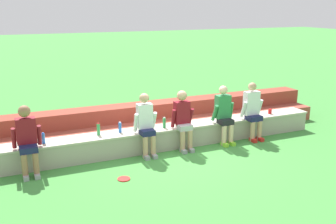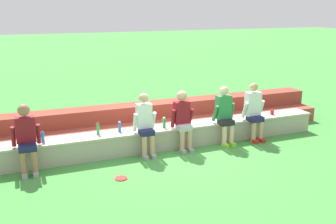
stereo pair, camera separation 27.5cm
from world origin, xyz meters
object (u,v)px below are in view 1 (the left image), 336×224
at_px(water_bottle_center_gap, 98,129).
at_px(water_bottle_near_right, 43,138).
at_px(water_bottle_near_left, 120,127).
at_px(frisbee, 124,179).
at_px(person_far_left, 27,138).
at_px(water_bottle_mid_left, 164,123).
at_px(person_far_right, 253,110).
at_px(person_right_of_center, 224,113).
at_px(person_center, 183,118).
at_px(plastic_cup_left_end, 270,111).
at_px(person_left_of_center, 146,123).

xyz_separation_m(water_bottle_center_gap, water_bottle_near_right, (-1.14, -0.07, -0.02)).
height_order(water_bottle_center_gap, water_bottle_near_right, water_bottle_center_gap).
height_order(water_bottle_near_left, frisbee, water_bottle_near_left).
relative_size(water_bottle_near_left, water_bottle_near_right, 1.05).
bearing_deg(water_bottle_near_right, person_far_left, -141.94).
relative_size(water_bottle_mid_left, water_bottle_center_gap, 0.92).
bearing_deg(water_bottle_center_gap, person_far_right, -4.81).
relative_size(person_right_of_center, water_bottle_mid_left, 5.52).
bearing_deg(person_far_left, water_bottle_mid_left, 4.59).
height_order(person_center, water_bottle_near_right, person_center).
relative_size(water_bottle_near_right, frisbee, 0.93).
distance_m(person_center, person_far_right, 1.86).
bearing_deg(water_bottle_mid_left, water_bottle_near_right, 179.73).
bearing_deg(person_far_left, person_right_of_center, 0.29).
height_order(water_bottle_mid_left, frisbee, water_bottle_mid_left).
relative_size(water_bottle_mid_left, water_bottle_near_right, 1.10).
bearing_deg(plastic_cup_left_end, person_left_of_center, -175.96).
height_order(water_bottle_center_gap, frisbee, water_bottle_center_gap).
xyz_separation_m(water_bottle_near_right, frisbee, (1.26, -1.25, -0.59)).
bearing_deg(water_bottle_near_left, frisbee, -104.83).
distance_m(person_right_of_center, water_bottle_near_right, 4.06).
xyz_separation_m(person_left_of_center, person_far_right, (2.75, -0.01, 0.01)).
xyz_separation_m(person_far_right, water_bottle_near_left, (-3.23, 0.31, -0.13)).
relative_size(person_far_right, water_bottle_center_gap, 5.16).
distance_m(person_right_of_center, water_bottle_mid_left, 1.45).
relative_size(water_bottle_center_gap, frisbee, 1.11).
xyz_separation_m(water_bottle_mid_left, water_bottle_near_right, (-2.62, 0.01, -0.01)).
bearing_deg(person_center, person_far_right, -0.49).
bearing_deg(person_right_of_center, water_bottle_near_left, 173.04).
xyz_separation_m(water_bottle_center_gap, frisbee, (0.13, -1.32, -0.61)).
bearing_deg(plastic_cup_left_end, frisbee, -163.69).
relative_size(person_right_of_center, water_bottle_near_right, 6.09).
bearing_deg(plastic_cup_left_end, person_far_left, -177.47).
bearing_deg(person_far_right, water_bottle_near_left, 174.46).
distance_m(person_far_right, plastic_cup_left_end, 0.79).
xyz_separation_m(person_far_left, water_bottle_near_left, (1.93, 0.32, -0.12)).
bearing_deg(person_far_right, person_left_of_center, 179.80).
bearing_deg(frisbee, water_bottle_mid_left, 42.27).
relative_size(person_center, water_bottle_center_gap, 5.01).
bearing_deg(person_right_of_center, water_bottle_mid_left, 171.49).
height_order(person_far_left, water_bottle_near_left, person_far_left).
xyz_separation_m(water_bottle_center_gap, plastic_cup_left_end, (4.43, -0.06, -0.07)).
height_order(person_far_right, water_bottle_mid_left, person_far_right).
bearing_deg(person_far_right, water_bottle_mid_left, 174.09).
height_order(person_right_of_center, water_bottle_center_gap, person_right_of_center).
xyz_separation_m(person_center, water_bottle_near_right, (-2.99, 0.23, -0.13)).
height_order(person_right_of_center, water_bottle_near_left, person_right_of_center).
bearing_deg(person_left_of_center, frisbee, -129.50).
bearing_deg(person_far_right, frisbee, -164.32).
relative_size(person_right_of_center, frisbee, 5.67).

